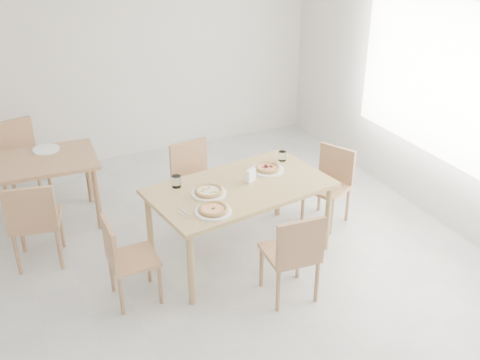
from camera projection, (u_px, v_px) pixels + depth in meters
name	position (u px, v px, depth m)	size (l,w,h in m)	color
room	(469.00, 90.00, 5.31)	(7.28, 7.00, 7.00)	beige
main_table	(240.00, 193.00, 5.22)	(1.78, 1.19, 0.75)	tan
chair_south	(294.00, 251.00, 4.69)	(0.45, 0.45, 0.85)	tan
chair_north	(194.00, 177.00, 5.91)	(0.48, 0.48, 0.87)	tan
chair_west	(124.00, 255.00, 4.70)	(0.40, 0.40, 0.80)	tan
chair_east	(331.00, 180.00, 5.90)	(0.54, 0.54, 0.82)	tan
plate_margherita	(213.00, 212.00, 4.76)	(0.32, 0.32, 0.02)	white
plate_mushroom	(209.00, 193.00, 5.05)	(0.32, 0.32, 0.02)	white
plate_pepperoni	(268.00, 170.00, 5.47)	(0.32, 0.32, 0.02)	white
pizza_margherita	(213.00, 209.00, 4.75)	(0.28, 0.28, 0.03)	tan
pizza_mushroom	(209.00, 191.00, 5.04)	(0.26, 0.26, 0.03)	tan
pizza_pepperoni	(268.00, 168.00, 5.46)	(0.32, 0.32, 0.03)	tan
tumbler_a	(176.00, 181.00, 5.15)	(0.08, 0.08, 0.11)	white
tumbler_b	(282.00, 156.00, 5.66)	(0.07, 0.07, 0.10)	white
napkin_holder	(251.00, 176.00, 5.24)	(0.13, 0.11, 0.13)	silver
fork_a	(183.00, 211.00, 4.78)	(0.02, 0.20, 0.01)	silver
fork_b	(183.00, 215.00, 4.72)	(0.01, 0.17, 0.01)	silver
second_table	(28.00, 170.00, 5.70)	(1.39, 0.84, 0.75)	tan
chair_back_s	(34.00, 219.00, 5.13)	(0.52, 0.52, 0.89)	tan
chair_back_n	(19.00, 155.00, 6.31)	(0.55, 0.55, 0.92)	tan
plate_empty	(46.00, 149.00, 5.91)	(0.27, 0.27, 0.02)	white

